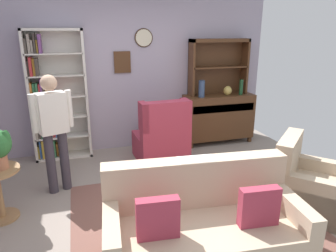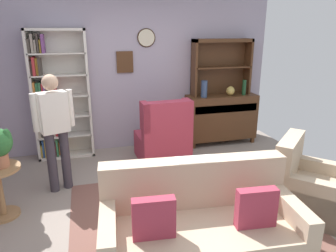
{
  "view_description": "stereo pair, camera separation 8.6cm",
  "coord_description": "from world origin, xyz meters",
  "px_view_note": "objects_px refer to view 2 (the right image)",
  "views": [
    {
      "loc": [
        -0.93,
        -3.27,
        2.09
      ],
      "look_at": [
        0.1,
        0.2,
        0.95
      ],
      "focal_mm": 33.18,
      "sensor_mm": 36.0,
      "label": 1
    },
    {
      "loc": [
        -0.85,
        -3.3,
        2.09
      ],
      "look_at": [
        0.1,
        0.2,
        0.95
      ],
      "focal_mm": 33.18,
      "sensor_mm": 36.0,
      "label": 2
    }
  ],
  "objects_px": {
    "sideboard_hutch": "(221,59)",
    "person_reading": "(55,125)",
    "bookshelf": "(56,99)",
    "armchair_floral": "(308,189)",
    "vase_round": "(230,91)",
    "wingback_chair": "(164,139)",
    "couch_floral": "(200,229)",
    "bottle_wine": "(244,87)",
    "vase_tall": "(204,89)",
    "sideboard": "(221,117)"
  },
  "relations": [
    {
      "from": "bottle_wine",
      "to": "couch_floral",
      "type": "xyz_separation_m",
      "value": [
        -1.89,
        -2.78,
        -0.75
      ]
    },
    {
      "from": "sideboard_hutch",
      "to": "wingback_chair",
      "type": "relative_size",
      "value": 1.05
    },
    {
      "from": "couch_floral",
      "to": "wingback_chair",
      "type": "xyz_separation_m",
      "value": [
        0.24,
        2.28,
        0.07
      ]
    },
    {
      "from": "sideboard_hutch",
      "to": "vase_tall",
      "type": "xyz_separation_m",
      "value": [
        -0.39,
        -0.19,
        -0.49
      ]
    },
    {
      "from": "armchair_floral",
      "to": "couch_floral",
      "type": "bearing_deg",
      "value": -164.44
    },
    {
      "from": "bottle_wine",
      "to": "bookshelf",
      "type": "bearing_deg",
      "value": 177.02
    },
    {
      "from": "vase_round",
      "to": "wingback_chair",
      "type": "distance_m",
      "value": 1.61
    },
    {
      "from": "couch_floral",
      "to": "person_reading",
      "type": "relative_size",
      "value": 1.2
    },
    {
      "from": "couch_floral",
      "to": "person_reading",
      "type": "xyz_separation_m",
      "value": [
        -1.34,
        1.75,
        0.59
      ]
    },
    {
      "from": "vase_tall",
      "to": "armchair_floral",
      "type": "distance_m",
      "value": 2.52
    },
    {
      "from": "sideboard",
      "to": "couch_floral",
      "type": "height_order",
      "value": "sideboard"
    },
    {
      "from": "vase_round",
      "to": "wingback_chair",
      "type": "height_order",
      "value": "vase_round"
    },
    {
      "from": "bottle_wine",
      "to": "vase_round",
      "type": "bearing_deg",
      "value": 175.05
    },
    {
      "from": "sideboard_hutch",
      "to": "person_reading",
      "type": "distance_m",
      "value": 3.16
    },
    {
      "from": "vase_round",
      "to": "person_reading",
      "type": "height_order",
      "value": "person_reading"
    },
    {
      "from": "bottle_wine",
      "to": "wingback_chair",
      "type": "distance_m",
      "value": 1.85
    },
    {
      "from": "sideboard_hutch",
      "to": "couch_floral",
      "type": "bearing_deg",
      "value": -116.84
    },
    {
      "from": "couch_floral",
      "to": "wingback_chair",
      "type": "distance_m",
      "value": 2.3
    },
    {
      "from": "bottle_wine",
      "to": "armchair_floral",
      "type": "height_order",
      "value": "bottle_wine"
    },
    {
      "from": "person_reading",
      "to": "bookshelf",
      "type": "bearing_deg",
      "value": 92.45
    },
    {
      "from": "couch_floral",
      "to": "wingback_chair",
      "type": "relative_size",
      "value": 1.78
    },
    {
      "from": "sideboard",
      "to": "person_reading",
      "type": "relative_size",
      "value": 0.83
    },
    {
      "from": "sideboard_hutch",
      "to": "bottle_wine",
      "type": "relative_size",
      "value": 3.95
    },
    {
      "from": "wingback_chair",
      "to": "bottle_wine",
      "type": "bearing_deg",
      "value": 16.56
    },
    {
      "from": "vase_round",
      "to": "bookshelf",
      "type": "bearing_deg",
      "value": 177.19
    },
    {
      "from": "couch_floral",
      "to": "armchair_floral",
      "type": "relative_size",
      "value": 1.73
    },
    {
      "from": "person_reading",
      "to": "sideboard_hutch",
      "type": "bearing_deg",
      "value": 23.37
    },
    {
      "from": "bookshelf",
      "to": "bottle_wine",
      "type": "xyz_separation_m",
      "value": [
        3.28,
        -0.17,
        0.06
      ]
    },
    {
      "from": "sideboard_hutch",
      "to": "couch_floral",
      "type": "height_order",
      "value": "sideboard_hutch"
    },
    {
      "from": "bookshelf",
      "to": "vase_round",
      "type": "distance_m",
      "value": 3.03
    },
    {
      "from": "vase_round",
      "to": "bottle_wine",
      "type": "height_order",
      "value": "bottle_wine"
    },
    {
      "from": "bookshelf",
      "to": "couch_floral",
      "type": "height_order",
      "value": "bookshelf"
    },
    {
      "from": "sideboard_hutch",
      "to": "wingback_chair",
      "type": "bearing_deg",
      "value": -151.38
    },
    {
      "from": "vase_round",
      "to": "person_reading",
      "type": "distance_m",
      "value": 3.15
    },
    {
      "from": "bookshelf",
      "to": "wingback_chair",
      "type": "height_order",
      "value": "bookshelf"
    },
    {
      "from": "couch_floral",
      "to": "sideboard_hutch",
      "type": "bearing_deg",
      "value": 63.16
    },
    {
      "from": "bookshelf",
      "to": "sideboard",
      "type": "height_order",
      "value": "bookshelf"
    },
    {
      "from": "bookshelf",
      "to": "armchair_floral",
      "type": "distance_m",
      "value": 3.92
    },
    {
      "from": "vase_tall",
      "to": "wingback_chair",
      "type": "height_order",
      "value": "vase_tall"
    },
    {
      "from": "bookshelf",
      "to": "wingback_chair",
      "type": "xyz_separation_m",
      "value": [
        1.63,
        -0.66,
        -0.61
      ]
    },
    {
      "from": "vase_tall",
      "to": "couch_floral",
      "type": "relative_size",
      "value": 0.16
    },
    {
      "from": "bookshelf",
      "to": "couch_floral",
      "type": "bearing_deg",
      "value": -64.79
    },
    {
      "from": "vase_tall",
      "to": "wingback_chair",
      "type": "relative_size",
      "value": 0.28
    },
    {
      "from": "sideboard_hutch",
      "to": "person_reading",
      "type": "xyz_separation_m",
      "value": [
        -2.84,
        -1.23,
        -0.65
      ]
    },
    {
      "from": "vase_round",
      "to": "armchair_floral",
      "type": "distance_m",
      "value": 2.48
    },
    {
      "from": "vase_round",
      "to": "vase_tall",
      "type": "bearing_deg",
      "value": -178.51
    },
    {
      "from": "armchair_floral",
      "to": "person_reading",
      "type": "xyz_separation_m",
      "value": [
        -2.86,
        1.32,
        0.62
      ]
    },
    {
      "from": "bookshelf",
      "to": "bottle_wine",
      "type": "distance_m",
      "value": 3.29
    },
    {
      "from": "wingback_chair",
      "to": "couch_floral",
      "type": "bearing_deg",
      "value": -95.98
    },
    {
      "from": "vase_round",
      "to": "armchair_floral",
      "type": "xyz_separation_m",
      "value": [
        -0.11,
        -2.37,
        -0.72
      ]
    }
  ]
}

